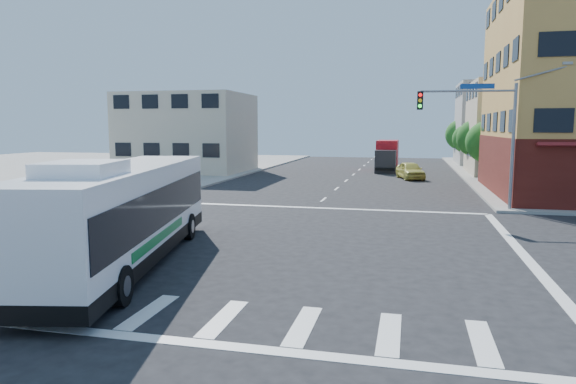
# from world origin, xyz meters

# --- Properties ---
(ground) EXTENTS (120.00, 120.00, 0.00)m
(ground) POSITION_xyz_m (0.00, 0.00, 0.00)
(ground) COLOR black
(ground) RESTS_ON ground
(sidewalk_nw) EXTENTS (50.00, 50.00, 0.15)m
(sidewalk_nw) POSITION_xyz_m (-35.00, 35.00, 0.07)
(sidewalk_nw) COLOR gray
(sidewalk_nw) RESTS_ON ground
(building_east_near) EXTENTS (12.06, 10.06, 9.00)m
(building_east_near) POSITION_xyz_m (16.98, 33.98, 4.51)
(building_east_near) COLOR #BFAC92
(building_east_near) RESTS_ON ground
(building_east_far) EXTENTS (12.06, 10.06, 10.00)m
(building_east_far) POSITION_xyz_m (16.98, 47.98, 5.01)
(building_east_far) COLOR #999994
(building_east_far) RESTS_ON ground
(building_west) EXTENTS (12.06, 10.06, 8.00)m
(building_west) POSITION_xyz_m (-17.02, 29.98, 4.01)
(building_west) COLOR #C0B69F
(building_west) RESTS_ON ground
(signal_mast_ne) EXTENTS (7.91, 1.13, 8.07)m
(signal_mast_ne) POSITION_xyz_m (9.08, 10.62, 4.98)
(signal_mast_ne) COLOR gray
(signal_mast_ne) RESTS_ON ground
(street_tree_a) EXTENTS (3.60, 3.60, 5.53)m
(street_tree_a) POSITION_xyz_m (11.90, 27.92, 3.59)
(street_tree_a) COLOR #382114
(street_tree_a) RESTS_ON ground
(street_tree_b) EXTENTS (3.80, 3.80, 5.79)m
(street_tree_b) POSITION_xyz_m (11.90, 35.92, 3.75)
(street_tree_b) COLOR #382114
(street_tree_b) RESTS_ON ground
(street_tree_c) EXTENTS (3.40, 3.40, 5.29)m
(street_tree_c) POSITION_xyz_m (11.90, 43.92, 3.46)
(street_tree_c) COLOR #382114
(street_tree_c) RESTS_ON ground
(street_tree_d) EXTENTS (4.00, 4.00, 6.03)m
(street_tree_d) POSITION_xyz_m (11.90, 51.92, 3.88)
(street_tree_d) COLOR #382114
(street_tree_d) RESTS_ON ground
(transit_bus) EXTENTS (5.20, 12.88, 3.73)m
(transit_bus) POSITION_xyz_m (-3.93, -4.13, 1.82)
(transit_bus) COLOR black
(transit_bus) RESTS_ON ground
(box_truck) EXTENTS (2.20, 7.17, 3.22)m
(box_truck) POSITION_xyz_m (2.99, 35.79, 1.56)
(box_truck) COLOR black
(box_truck) RESTS_ON ground
(parked_car) EXTENTS (2.97, 4.86, 1.55)m
(parked_car) POSITION_xyz_m (5.41, 27.86, 0.77)
(parked_car) COLOR #C8C151
(parked_car) RESTS_ON ground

